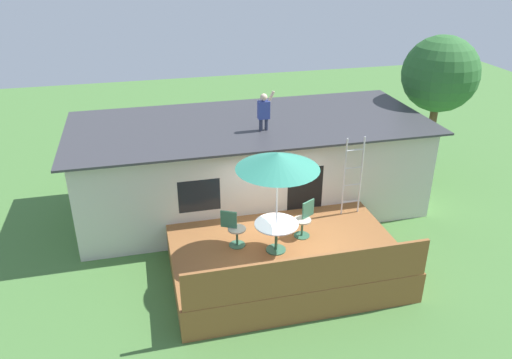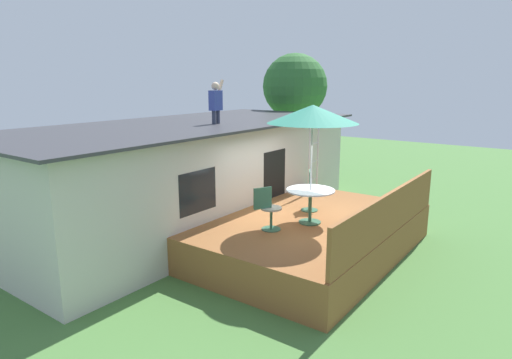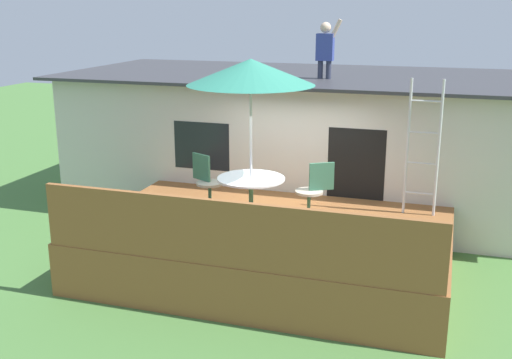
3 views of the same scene
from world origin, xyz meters
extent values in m
plane|color=#477538|center=(0.00, 0.00, 0.00)|extent=(40.00, 40.00, 0.00)
cube|color=beige|center=(0.00, 3.60, 1.34)|extent=(10.00, 4.00, 2.68)
cube|color=#38383D|center=(0.00, 3.60, 2.71)|extent=(10.50, 4.50, 0.06)
cube|color=black|center=(-1.84, 1.61, 1.55)|extent=(1.10, 0.03, 0.90)
cube|color=black|center=(1.07, 1.61, 1.05)|extent=(1.00, 0.03, 2.00)
cube|color=brown|center=(0.00, 0.00, 0.40)|extent=(5.50, 3.86, 0.80)
cube|color=brown|center=(0.00, -1.88, 1.25)|extent=(5.40, 0.08, 0.90)
cylinder|color=#33664C|center=(-0.26, -0.21, 0.82)|extent=(0.48, 0.48, 0.03)
cylinder|color=#33664C|center=(-0.26, -0.21, 1.17)|extent=(0.07, 0.07, 0.71)
cylinder|color=silver|center=(-0.26, -0.21, 1.53)|extent=(1.04, 1.04, 0.03)
cylinder|color=silver|center=(-0.26, -0.21, 2.00)|extent=(0.04, 0.04, 2.40)
cone|color=#338C72|center=(-0.26, -0.21, 3.15)|extent=(1.90, 1.90, 0.38)
cylinder|color=silver|center=(1.95, 1.07, 1.90)|extent=(0.04, 0.04, 2.20)
cylinder|color=silver|center=(2.43, 1.07, 1.90)|extent=(0.04, 0.04, 2.20)
cylinder|color=silver|center=(2.19, 1.07, 1.15)|extent=(0.48, 0.03, 0.03)
cylinder|color=silver|center=(2.19, 1.07, 1.65)|extent=(0.48, 0.03, 0.03)
cylinder|color=silver|center=(2.19, 1.07, 2.15)|extent=(0.48, 0.03, 0.03)
cylinder|color=silver|center=(2.19, 1.07, 2.65)|extent=(0.48, 0.03, 0.03)
cylinder|color=#33384C|center=(0.12, 2.84, 2.91)|extent=(0.10, 0.10, 0.34)
cylinder|color=#33384C|center=(0.28, 2.84, 2.91)|extent=(0.10, 0.10, 0.34)
cube|color=#384799|center=(0.20, 2.84, 3.33)|extent=(0.32, 0.20, 0.50)
sphere|color=beige|center=(0.20, 2.84, 3.69)|extent=(0.20, 0.20, 0.20)
cylinder|color=beige|center=(0.38, 2.84, 3.63)|extent=(0.26, 0.08, 0.44)
cylinder|color=#33664C|center=(-1.13, 0.22, 0.81)|extent=(0.40, 0.40, 0.02)
cylinder|color=#33664C|center=(-1.13, 0.22, 1.03)|extent=(0.06, 0.06, 0.44)
cylinder|color=#A59E8C|center=(-1.13, 0.22, 1.26)|extent=(0.44, 0.44, 0.04)
cube|color=#33664C|center=(-1.31, 0.31, 1.50)|extent=(0.38, 0.22, 0.44)
cylinder|color=#33664C|center=(0.54, 0.25, 0.81)|extent=(0.40, 0.40, 0.02)
cylinder|color=#33664C|center=(0.54, 0.25, 1.03)|extent=(0.06, 0.06, 0.44)
cylinder|color=#A59E8C|center=(0.54, 0.25, 1.26)|extent=(0.44, 0.44, 0.04)
cube|color=#33664C|center=(0.72, 0.35, 1.50)|extent=(0.37, 0.23, 0.44)
camera|label=1|loc=(-3.11, -9.87, 7.56)|focal=34.93mm
camera|label=2|loc=(-8.33, -4.63, 3.83)|focal=30.84mm
camera|label=3|loc=(2.59, -8.88, 4.08)|focal=43.48mm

